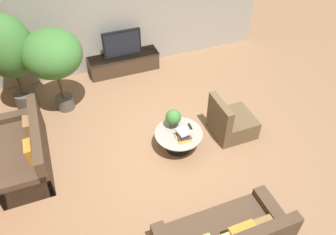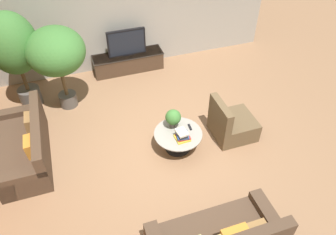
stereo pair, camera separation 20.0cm
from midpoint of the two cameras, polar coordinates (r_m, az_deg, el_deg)
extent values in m
plane|color=#8C6647|center=(6.40, -0.77, -5.50)|extent=(24.00, 24.00, 0.00)
cube|color=#A39E93|center=(8.14, -9.38, 18.14)|extent=(7.40, 0.12, 3.00)
cube|color=#473323|center=(8.44, -8.35, 9.34)|extent=(1.72, 0.48, 0.45)
cube|color=#2D2823|center=(8.33, -8.50, 10.59)|extent=(1.76, 0.50, 0.02)
cube|color=black|center=(8.16, -8.74, 12.62)|extent=(0.93, 0.08, 0.66)
cube|color=black|center=(8.12, -8.67, 12.49)|extent=(0.86, 0.00, 0.59)
cube|color=black|center=(8.32, -8.52, 10.71)|extent=(0.28, 0.13, 0.02)
cylinder|color=black|center=(6.43, 0.91, -5.12)|extent=(0.50, 0.50, 0.02)
cylinder|color=black|center=(6.30, 0.93, -4.03)|extent=(0.10, 0.10, 0.37)
cylinder|color=gray|center=(6.16, 0.95, -2.78)|extent=(0.91, 0.91, 0.02)
cube|color=#4C3828|center=(6.61, -24.59, -5.99)|extent=(0.84, 1.88, 0.42)
cube|color=#4C3828|center=(6.28, -22.68, -2.70)|extent=(0.16, 1.88, 0.42)
cube|color=#4C3828|center=(7.19, -24.99, -0.95)|extent=(0.84, 0.20, 0.54)
cube|color=#4C3828|center=(5.99, -24.44, -11.26)|extent=(0.84, 0.20, 0.54)
cube|color=olive|center=(6.58, -24.08, -1.54)|extent=(0.14, 0.34, 0.31)
cube|color=orange|center=(6.10, -23.80, -5.41)|extent=(0.14, 0.34, 0.32)
cube|color=#4C3828|center=(5.38, 16.42, -16.57)|extent=(0.20, 0.84, 0.54)
cube|color=olive|center=(4.92, 14.68, -17.95)|extent=(0.31, 0.14, 0.29)
cube|color=orange|center=(4.78, 11.33, -19.24)|extent=(0.37, 0.14, 0.34)
cube|color=brown|center=(6.71, 10.34, -1.23)|extent=(0.80, 0.76, 0.40)
cube|color=brown|center=(6.28, 8.19, 0.87)|extent=(0.14, 0.76, 0.46)
cylinder|color=#514C47|center=(7.88, -24.09, 2.80)|extent=(0.47, 0.47, 0.40)
cylinder|color=brown|center=(7.64, -24.97, 5.30)|extent=(0.08, 0.08, 0.46)
ellipsoid|color=#3D7533|center=(7.21, -26.98, 10.88)|extent=(1.01, 1.01, 1.30)
cylinder|color=#514C47|center=(7.59, -18.17, 2.55)|extent=(0.38, 0.38, 0.30)
cylinder|color=brown|center=(7.33, -18.90, 5.24)|extent=(0.08, 0.08, 0.59)
ellipsoid|color=#3D7533|center=(6.92, -20.31, 10.39)|extent=(1.17, 1.17, 0.97)
cylinder|color=#514C47|center=(6.25, 0.00, -1.18)|extent=(0.13, 0.13, 0.11)
sphere|color=#3D7533|center=(6.13, 0.00, 0.07)|extent=(0.30, 0.30, 0.30)
cube|color=gold|center=(6.05, 1.71, -3.54)|extent=(0.26, 0.26, 0.04)
cube|color=#A32823|center=(6.03, 1.84, -3.28)|extent=(0.24, 0.22, 0.03)
cube|color=#2D4C84|center=(6.01, 1.74, -3.03)|extent=(0.25, 0.25, 0.04)
cube|color=#232326|center=(5.96, 1.73, -2.91)|extent=(0.16, 0.20, 0.04)
cube|color=beige|center=(5.95, 1.61, -2.51)|extent=(0.21, 0.25, 0.04)
cube|color=black|center=(6.28, 2.94, -1.57)|extent=(0.05, 0.16, 0.02)
camera|label=1|loc=(0.10, -90.92, -0.83)|focal=35.00mm
camera|label=2|loc=(0.10, 89.08, 0.83)|focal=35.00mm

